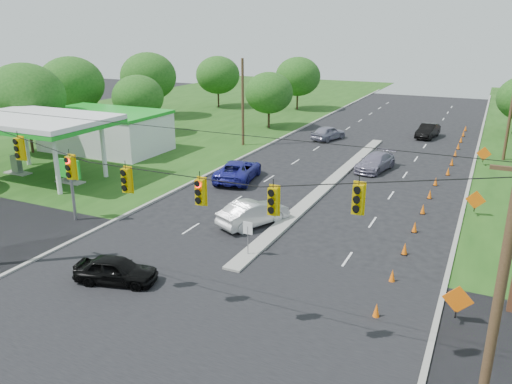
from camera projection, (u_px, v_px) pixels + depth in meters
The scene contains 41 objects.
ground at pixel (188, 310), 22.18m from camera, with size 160.00×160.00×0.00m, color black.
grass_left at pixel (49, 149), 51.59m from camera, with size 40.00×160.00×0.06m, color #1E4714.
cross_street at pixel (188, 310), 22.18m from camera, with size 160.00×14.00×0.02m, color black.
curb_left at pixel (264, 148), 52.01m from camera, with size 0.25×110.00×0.16m, color gray.
curb_right at pixel (472, 171), 43.74m from camera, with size 0.25×110.00×0.16m, color gray.
median at pixel (331, 183), 40.17m from camera, with size 1.00×34.00×0.18m, color gray.
median_sign at pixel (248, 232), 26.86m from camera, with size 0.55×0.06×2.05m.
signal_span at pixel (168, 213), 19.78m from camera, with size 25.60×0.32×9.00m.
utility_pole_far_left at pixel (243, 103), 51.57m from camera, with size 0.28×0.28×9.00m, color #422D1C.
utility_pole_far_right at pixel (511, 113), 45.63m from camera, with size 0.28×0.28×9.00m, color #422D1C.
gas_station at pixel (95, 129), 48.38m from camera, with size 18.40×19.70×5.20m.
cone_0 at pixel (376, 311), 21.50m from camera, with size 0.32×0.32×0.70m, color orange.
cone_1 at pixel (392, 276), 24.49m from camera, with size 0.32×0.32×0.70m, color orange.
cone_2 at pixel (405, 249), 27.49m from camera, with size 0.32×0.32×0.70m, color orange.
cone_3 at pixel (415, 227), 30.49m from camera, with size 0.32×0.32×0.70m, color orange.
cone_4 at pixel (423, 209), 33.49m from camera, with size 0.32×0.32×0.70m, color orange.
cone_5 at pixel (430, 194), 36.48m from camera, with size 0.32×0.32×0.70m, color orange.
cone_6 at pixel (436, 181), 39.48m from camera, with size 0.32×0.32×0.70m, color orange.
cone_7 at pixel (448, 171), 42.23m from camera, with size 0.32×0.32×0.70m, color orange.
cone_8 at pixel (452, 162), 45.23m from camera, with size 0.32×0.32×0.70m, color orange.
cone_9 at pixel (455, 153), 48.23m from camera, with size 0.32×0.32×0.70m, color orange.
cone_10 at pixel (458, 146), 51.23m from camera, with size 0.32×0.32×0.70m, color orange.
cone_11 at pixel (461, 139), 54.22m from camera, with size 0.32×0.32×0.70m, color orange.
cone_12 at pixel (463, 133), 57.22m from camera, with size 0.32×0.32×0.70m, color orange.
cone_13 at pixel (466, 128), 60.22m from camera, with size 0.32×0.32×0.70m, color orange.
work_sign_0 at pixel (458, 301), 20.84m from camera, with size 1.27×0.58×1.37m.
work_sign_1 at pixel (475, 201), 32.83m from camera, with size 1.27×0.58×1.37m.
work_sign_2 at pixel (484, 154), 44.82m from camera, with size 1.27×0.58×1.37m.
tree_1 at pixel (25, 97), 48.12m from camera, with size 7.56×7.56×8.82m.
tree_2 at pixel (138, 97), 57.15m from camera, with size 5.88×5.88×6.86m.
tree_3 at pixel (148, 76), 67.78m from camera, with size 7.56×7.56×8.82m.
tree_4 at pixel (218, 75), 76.62m from camera, with size 6.72×6.72×7.84m.
tree_5 at pixel (269, 93), 60.80m from camera, with size 5.88×5.88×6.86m.
tree_6 at pixel (298, 77), 74.27m from camera, with size 6.72×6.72×7.84m.
tree_14 at pixel (71, 84), 58.32m from camera, with size 7.56×7.56×8.82m.
black_sedan at pixel (116, 270), 24.33m from camera, with size 1.63×4.05×1.38m, color black.
white_sedan at pixel (253, 213), 31.50m from camera, with size 1.68×4.83×1.59m, color #BEBEBE.
blue_pickup at pixel (238, 170), 40.78m from camera, with size 2.77×6.00×1.67m, color navy.
silver_car_far at pixel (375, 162), 43.54m from camera, with size 2.10×5.16×1.50m, color gray.
silver_car_oncoming at pixel (328, 133), 55.45m from camera, with size 1.87×4.64×1.58m, color gray.
dark_car_receding at pixel (428, 131), 56.46m from camera, with size 1.65×4.75×1.56m, color black.
Camera 1 is at (11.10, -16.20, 11.97)m, focal length 35.00 mm.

